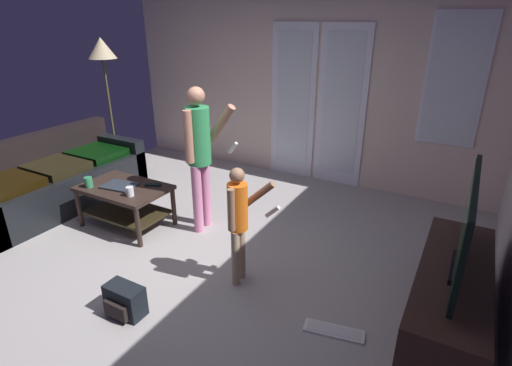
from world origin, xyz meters
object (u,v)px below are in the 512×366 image
at_px(cup_near_edge, 130,191).
at_px(cup_by_laptop, 89,182).
at_px(tv_stand, 450,297).
at_px(person_child, 239,216).
at_px(loose_keyboard, 334,331).
at_px(flat_screen_tv, 466,227).
at_px(backpack, 125,301).
at_px(coffee_table, 125,197).
at_px(person_adult, 200,148).
at_px(floor_lamp, 102,55).
at_px(laptop_closed, 119,186).
at_px(tv_remote_black, 153,185).
at_px(leather_couch, 56,181).

relative_size(cup_near_edge, cup_by_laptop, 0.86).
distance_m(tv_stand, person_child, 1.69).
height_order(loose_keyboard, cup_by_laptop, cup_by_laptop).
bearing_deg(flat_screen_tv, backpack, -152.95).
height_order(backpack, loose_keyboard, backpack).
relative_size(coffee_table, person_adult, 0.62).
distance_m(coffee_table, cup_by_laptop, 0.40).
relative_size(person_child, cup_near_edge, 10.85).
bearing_deg(loose_keyboard, floor_lamp, 157.55).
height_order(laptop_closed, cup_by_laptop, cup_by_laptop).
relative_size(person_adult, tv_remote_black, 8.93).
bearing_deg(leather_couch, person_adult, 11.65).
bearing_deg(person_adult, cup_by_laptop, -152.59).
bearing_deg(person_child, floor_lamp, 154.61).
bearing_deg(cup_by_laptop, flat_screen_tv, 4.14).
bearing_deg(tv_remote_black, tv_stand, -27.74).
bearing_deg(cup_by_laptop, coffee_table, 32.05).
xyz_separation_m(floor_lamp, laptop_closed, (1.39, -1.21, -1.18)).
bearing_deg(person_child, tv_remote_black, 162.80).
distance_m(floor_lamp, tv_remote_black, 2.30).
distance_m(floor_lamp, cup_near_edge, 2.42).
bearing_deg(tv_stand, coffee_table, -178.92).
xyz_separation_m(person_adult, cup_near_edge, (-0.52, -0.50, -0.40)).
height_order(tv_stand, flat_screen_tv, flat_screen_tv).
xyz_separation_m(leather_couch, person_child, (2.73, -0.22, 0.33)).
bearing_deg(tv_stand, person_adult, 172.97).
distance_m(leather_couch, loose_keyboard, 3.68).
relative_size(person_adult, cup_near_edge, 15.71).
bearing_deg(floor_lamp, tv_stand, -13.66).
bearing_deg(cup_by_laptop, laptop_closed, 32.25).
xyz_separation_m(cup_near_edge, tv_remote_black, (0.02, 0.30, -0.04)).
bearing_deg(person_child, leather_couch, 175.42).
xyz_separation_m(floor_lamp, loose_keyboard, (3.95, -1.63, -1.64)).
relative_size(leather_couch, loose_keyboard, 4.55).
bearing_deg(tv_remote_black, cup_near_edge, -120.25).
bearing_deg(cup_near_edge, leather_couch, 175.43).
distance_m(person_adult, person_child, 1.07).
bearing_deg(flat_screen_tv, person_adult, 173.05).
relative_size(coffee_table, tv_remote_black, 5.51).
xyz_separation_m(flat_screen_tv, laptop_closed, (-3.24, -0.09, -0.34)).
xyz_separation_m(backpack, laptop_closed, (-1.08, 1.02, 0.35)).
xyz_separation_m(laptop_closed, cup_by_laptop, (-0.27, -0.17, 0.05)).
distance_m(person_adult, cup_by_laptop, 1.26).
height_order(coffee_table, flat_screen_tv, flat_screen_tv).
distance_m(person_child, cup_by_laptop, 1.90).
bearing_deg(tv_stand, floor_lamp, 166.34).
distance_m(coffee_table, floor_lamp, 2.28).
bearing_deg(leather_couch, coffee_table, 1.43).
distance_m(coffee_table, tv_remote_black, 0.34).
relative_size(leather_couch, person_adult, 1.37).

